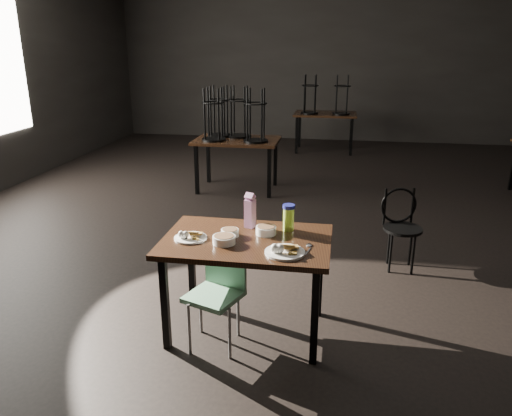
% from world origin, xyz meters
% --- Properties ---
extents(room, '(12.00, 12.04, 3.22)m').
position_xyz_m(room, '(-0.06, 0.01, 2.33)').
color(room, black).
rests_on(room, ground).
extents(main_table, '(1.20, 0.80, 0.75)m').
position_xyz_m(main_table, '(-0.76, -1.85, 0.67)').
color(main_table, black).
rests_on(main_table, ground).
extents(plate_left, '(0.23, 0.23, 0.08)m').
position_xyz_m(plate_left, '(-1.16, -1.92, 0.77)').
color(plate_left, white).
rests_on(plate_left, main_table).
extents(plate_right, '(0.27, 0.27, 0.09)m').
position_xyz_m(plate_right, '(-0.47, -2.06, 0.77)').
color(plate_right, white).
rests_on(plate_right, main_table).
extents(bowl_near, '(0.13, 0.13, 0.05)m').
position_xyz_m(bowl_near, '(-0.89, -1.82, 0.78)').
color(bowl_near, white).
rests_on(bowl_near, main_table).
extents(bowl_far, '(0.15, 0.15, 0.06)m').
position_xyz_m(bowl_far, '(-0.64, -1.74, 0.78)').
color(bowl_far, white).
rests_on(bowl_far, main_table).
extents(bowl_big, '(0.16, 0.16, 0.06)m').
position_xyz_m(bowl_big, '(-0.90, -1.96, 0.78)').
color(bowl_big, white).
rests_on(bowl_big, main_table).
extents(juice_carton, '(0.09, 0.09, 0.27)m').
position_xyz_m(juice_carton, '(-0.78, -1.61, 0.88)').
color(juice_carton, '#86186A').
rests_on(juice_carton, main_table).
extents(water_bottle, '(0.09, 0.09, 0.20)m').
position_xyz_m(water_bottle, '(-0.49, -1.63, 0.85)').
color(water_bottle, '#AFDA40').
rests_on(water_bottle, main_table).
extents(spoon, '(0.05, 0.20, 0.01)m').
position_xyz_m(spoon, '(-0.31, -1.92, 0.75)').
color(spoon, silver).
rests_on(spoon, main_table).
extents(bentwood_chair, '(0.39, 0.39, 0.77)m').
position_xyz_m(bentwood_chair, '(0.47, -0.48, 0.46)').
color(bentwood_chair, black).
rests_on(bentwood_chair, ground).
extents(school_chair, '(0.44, 0.44, 0.73)m').
position_xyz_m(school_chair, '(-0.94, -2.03, 0.44)').
color(school_chair, '#69A37D').
rests_on(school_chair, ground).
extents(bg_table_left, '(1.20, 0.80, 1.48)m').
position_xyz_m(bg_table_left, '(-1.64, 1.84, 0.80)').
color(bg_table_left, black).
rests_on(bg_table_left, ground).
extents(bg_table_far, '(1.20, 0.80, 1.48)m').
position_xyz_m(bg_table_far, '(-0.47, 4.74, 0.75)').
color(bg_table_far, black).
rests_on(bg_table_far, ground).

